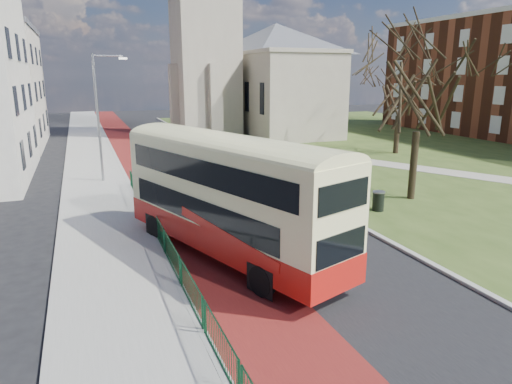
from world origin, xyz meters
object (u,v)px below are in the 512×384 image
streetlamp (100,112)px  winter_tree_far (401,85)px  winter_tree_near (421,76)px  litter_bin (378,201)px  bus (228,192)px

streetlamp → winter_tree_far: bearing=5.5°
streetlamp → winter_tree_far: 25.17m
streetlamp → winter_tree_near: (15.99, -10.68, 2.24)m
litter_bin → streetlamp: bearing=136.7°
streetlamp → bus: streetlamp is taller
bus → winter_tree_far: 27.75m
streetlamp → litter_bin: streetlamp is taller
streetlamp → winter_tree_far: (25.02, 2.41, 1.38)m
streetlamp → bus: (3.71, -15.04, -1.98)m
streetlamp → litter_bin: (12.79, -12.04, -4.03)m
winter_tree_far → litter_bin: 19.69m
litter_bin → winter_tree_far: bearing=49.8°
litter_bin → bus: bearing=-161.7°
streetlamp → winter_tree_near: bearing=-33.7°
streetlamp → litter_bin: size_ratio=7.77×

